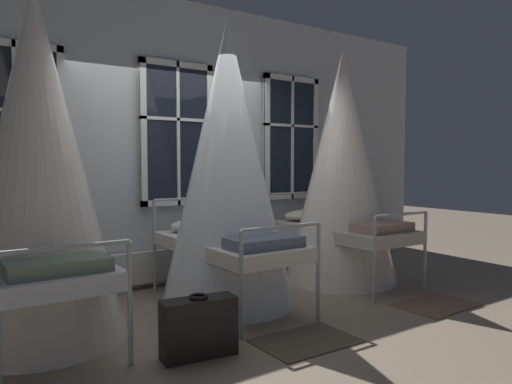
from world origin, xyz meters
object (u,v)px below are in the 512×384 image
(cot_third, at_px, (342,170))
(suitcase_dark, at_px, (199,327))
(cot_first, at_px, (38,169))
(cot_second, at_px, (228,167))

(cot_third, distance_m, suitcase_dark, 2.98)
(cot_first, relative_size, suitcase_dark, 4.94)
(cot_second, height_order, cot_third, cot_second)
(cot_second, relative_size, suitcase_dark, 4.94)
(cot_third, bearing_deg, cot_second, 92.32)
(cot_first, distance_m, cot_second, 1.76)
(cot_first, height_order, cot_third, cot_first)
(cot_third, height_order, suitcase_dark, cot_third)
(cot_second, bearing_deg, cot_third, -87.28)
(cot_third, relative_size, suitcase_dark, 4.79)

